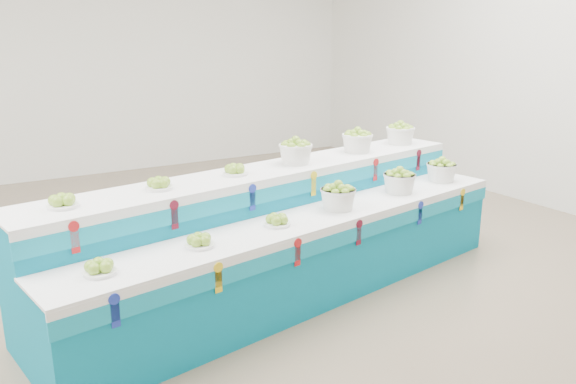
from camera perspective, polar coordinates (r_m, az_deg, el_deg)
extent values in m
plane|color=#746350|center=(4.84, -10.76, -10.88)|extent=(10.00, 10.00, 0.00)
plane|color=silver|center=(9.22, -22.68, 13.52)|extent=(10.00, 0.00, 10.00)
cylinder|color=white|center=(3.66, -18.43, -7.11)|extent=(0.24, 0.24, 0.10)
cylinder|color=white|center=(3.96, -8.88, -4.79)|extent=(0.24, 0.24, 0.10)
cylinder|color=white|center=(4.34, -1.09, -2.78)|extent=(0.24, 0.24, 0.10)
cylinder|color=white|center=(4.05, -21.73, -0.79)|extent=(0.24, 0.24, 0.10)
cylinder|color=white|center=(4.32, -12.83, 0.90)|extent=(0.24, 0.24, 0.10)
cylinder|color=white|center=(4.67, -5.32, 2.31)|extent=(0.24, 0.24, 0.10)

